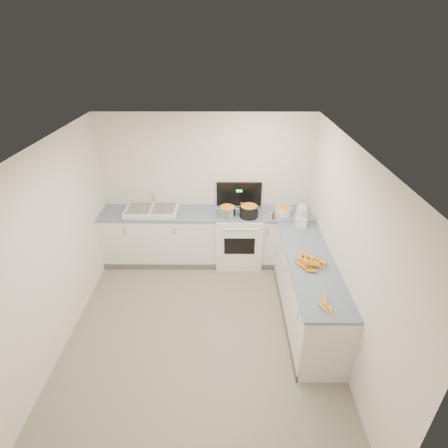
{
  "coord_description": "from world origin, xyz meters",
  "views": [
    {
      "loc": [
        0.33,
        -3.46,
        3.55
      ],
      "look_at": [
        0.3,
        1.1,
        1.05
      ],
      "focal_mm": 28.0,
      "sensor_mm": 36.0,
      "label": 1
    }
  ],
  "objects_px": {
    "mixing_bowl": "(283,211)",
    "food_processor": "(301,217)",
    "black_pot": "(249,212)",
    "sink": "(152,210)",
    "steel_pot": "(227,213)",
    "stove": "(239,237)",
    "extract_bottle": "(273,216)",
    "spice_jar": "(272,216)"
  },
  "relations": [
    {
      "from": "extract_bottle",
      "to": "spice_jar",
      "type": "bearing_deg",
      "value": 122.68
    },
    {
      "from": "sink",
      "to": "steel_pot",
      "type": "relative_size",
      "value": 3.19
    },
    {
      "from": "sink",
      "to": "steel_pot",
      "type": "distance_m",
      "value": 1.26
    },
    {
      "from": "stove",
      "to": "black_pot",
      "type": "distance_m",
      "value": 0.59
    },
    {
      "from": "steel_pot",
      "to": "black_pot",
      "type": "xyz_separation_m",
      "value": [
        0.35,
        0.01,
        0.01
      ]
    },
    {
      "from": "steel_pot",
      "to": "spice_jar",
      "type": "relative_size",
      "value": 2.93
    },
    {
      "from": "stove",
      "to": "food_processor",
      "type": "distance_m",
      "value": 1.19
    },
    {
      "from": "sink",
      "to": "steel_pot",
      "type": "height_order",
      "value": "sink"
    },
    {
      "from": "steel_pot",
      "to": "mixing_bowl",
      "type": "relative_size",
      "value": 1.05
    },
    {
      "from": "steel_pot",
      "to": "mixing_bowl",
      "type": "xyz_separation_m",
      "value": [
        0.91,
        0.1,
        -0.02
      ]
    },
    {
      "from": "spice_jar",
      "to": "stove",
      "type": "bearing_deg",
      "value": 159.12
    },
    {
      "from": "sink",
      "to": "black_pot",
      "type": "xyz_separation_m",
      "value": [
        1.6,
        -0.15,
        0.05
      ]
    },
    {
      "from": "sink",
      "to": "black_pot",
      "type": "distance_m",
      "value": 1.6
    },
    {
      "from": "mixing_bowl",
      "to": "food_processor",
      "type": "bearing_deg",
      "value": -59.48
    },
    {
      "from": "mixing_bowl",
      "to": "extract_bottle",
      "type": "relative_size",
      "value": 2.55
    },
    {
      "from": "stove",
      "to": "black_pot",
      "type": "relative_size",
      "value": 4.61
    },
    {
      "from": "stove",
      "to": "extract_bottle",
      "type": "height_order",
      "value": "stove"
    },
    {
      "from": "black_pot",
      "to": "food_processor",
      "type": "distance_m",
      "value": 0.84
    },
    {
      "from": "sink",
      "to": "steel_pot",
      "type": "bearing_deg",
      "value": -7.47
    },
    {
      "from": "mixing_bowl",
      "to": "food_processor",
      "type": "relative_size",
      "value": 0.73
    },
    {
      "from": "extract_bottle",
      "to": "mixing_bowl",
      "type": "bearing_deg",
      "value": 42.99
    },
    {
      "from": "sink",
      "to": "extract_bottle",
      "type": "xyz_separation_m",
      "value": [
        1.98,
        -0.24,
        0.01
      ]
    },
    {
      "from": "stove",
      "to": "extract_bottle",
      "type": "xyz_separation_m",
      "value": [
        0.53,
        -0.22,
        0.52
      ]
    },
    {
      "from": "black_pot",
      "to": "mixing_bowl",
      "type": "height_order",
      "value": "black_pot"
    },
    {
      "from": "mixing_bowl",
      "to": "food_processor",
      "type": "xyz_separation_m",
      "value": [
        0.22,
        -0.37,
        0.09
      ]
    },
    {
      "from": "sink",
      "to": "steel_pot",
      "type": "xyz_separation_m",
      "value": [
        1.25,
        -0.16,
        0.04
      ]
    },
    {
      "from": "spice_jar",
      "to": "sink",
      "type": "bearing_deg",
      "value": 173.88
    },
    {
      "from": "stove",
      "to": "mixing_bowl",
      "type": "distance_m",
      "value": 0.88
    },
    {
      "from": "black_pot",
      "to": "spice_jar",
      "type": "bearing_deg",
      "value": -8.82
    },
    {
      "from": "spice_jar",
      "to": "food_processor",
      "type": "distance_m",
      "value": 0.49
    },
    {
      "from": "stove",
      "to": "steel_pot",
      "type": "height_order",
      "value": "stove"
    },
    {
      "from": "steel_pot",
      "to": "food_processor",
      "type": "distance_m",
      "value": 1.16
    },
    {
      "from": "stove",
      "to": "food_processor",
      "type": "xyz_separation_m",
      "value": [
        0.93,
        -0.42,
        0.62
      ]
    },
    {
      "from": "extract_bottle",
      "to": "stove",
      "type": "bearing_deg",
      "value": 157.18
    },
    {
      "from": "sink",
      "to": "black_pot",
      "type": "bearing_deg",
      "value": -5.5
    },
    {
      "from": "black_pot",
      "to": "sink",
      "type": "bearing_deg",
      "value": 174.5
    },
    {
      "from": "black_pot",
      "to": "spice_jar",
      "type": "xyz_separation_m",
      "value": [
        0.36,
        -0.06,
        -0.04
      ]
    },
    {
      "from": "spice_jar",
      "to": "steel_pot",
      "type": "bearing_deg",
      "value": 176.27
    },
    {
      "from": "steel_pot",
      "to": "black_pot",
      "type": "height_order",
      "value": "black_pot"
    },
    {
      "from": "sink",
      "to": "mixing_bowl",
      "type": "height_order",
      "value": "sink"
    },
    {
      "from": "sink",
      "to": "spice_jar",
      "type": "bearing_deg",
      "value": -6.12
    },
    {
      "from": "food_processor",
      "to": "mixing_bowl",
      "type": "bearing_deg",
      "value": 120.52
    }
  ]
}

